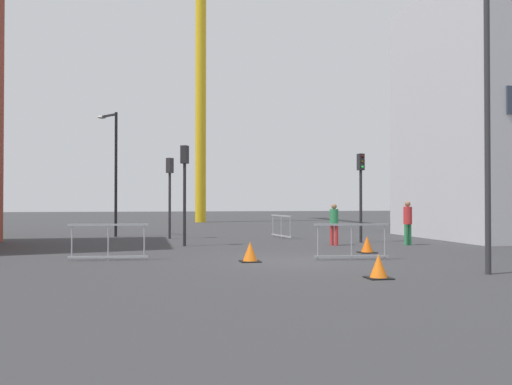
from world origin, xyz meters
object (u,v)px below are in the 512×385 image
object	(u,v)px
construction_crane	(201,40)
traffic_cone_by_barrier	(250,252)
pedestrian_walking	(334,221)
pedestrian_waiting	(408,219)
traffic_light_near	(361,183)
traffic_cone_orange	(379,267)
traffic_light_far	(185,178)
traffic_cone_on_verge	(367,245)
traffic_light_verge	(170,184)
streetlamp_short	(114,163)
streetlamp_tall	(495,45)

from	to	relation	value
construction_crane	traffic_cone_by_barrier	distance (m)	33.77
pedestrian_walking	pedestrian_waiting	size ratio (longest dim) A/B	0.94
traffic_light_near	traffic_cone_orange	bearing A→B (deg)	-110.01
traffic_light_far	traffic_light_near	bearing A→B (deg)	3.53
pedestrian_walking	traffic_cone_on_verge	size ratio (longest dim) A/B	2.92
traffic_cone_orange	traffic_cone_on_verge	world-z (taller)	traffic_cone_on_verge
traffic_light_verge	traffic_light_far	bearing A→B (deg)	-85.34
streetlamp_short	traffic_cone_orange	xyz separation A→B (m)	(6.63, -16.78, -3.40)
pedestrian_waiting	traffic_cone_by_barrier	xyz separation A→B (m)	(-7.32, -4.83, -0.75)
traffic_cone_on_verge	pedestrian_waiting	bearing A→B (deg)	44.43
streetlamp_tall	traffic_light_far	distance (m)	12.36
construction_crane	streetlamp_tall	size ratio (longest dim) A/B	2.37
streetlamp_short	traffic_light_near	distance (m)	12.24
pedestrian_waiting	traffic_light_near	bearing A→B (deg)	127.56
traffic_light_near	traffic_cone_by_barrier	bearing A→B (deg)	-132.74
streetlamp_tall	traffic_cone_orange	world-z (taller)	streetlamp_tall
streetlamp_short	traffic_cone_by_barrier	bearing A→B (deg)	-70.79
streetlamp_tall	traffic_cone_on_verge	size ratio (longest dim) A/B	16.87
traffic_cone_by_barrier	traffic_light_far	bearing A→B (deg)	103.32
pedestrian_walking	traffic_cone_by_barrier	bearing A→B (deg)	-129.96
traffic_light_near	pedestrian_waiting	distance (m)	2.61
pedestrian_waiting	traffic_cone_orange	distance (m)	10.25
streetlamp_tall	traffic_light_verge	size ratio (longest dim) A/B	2.52
traffic_light_near	pedestrian_waiting	size ratio (longest dim) A/B	2.15
construction_crane	pedestrian_waiting	bearing A→B (deg)	-77.52
construction_crane	streetlamp_tall	distance (m)	35.81
pedestrian_walking	traffic_cone_by_barrier	xyz separation A→B (m)	(-4.37, -5.22, -0.68)
streetlamp_tall	traffic_cone_by_barrier	bearing A→B (deg)	142.06
pedestrian_waiting	streetlamp_tall	bearing A→B (deg)	-103.74
streetlamp_tall	traffic_light_near	distance (m)	10.97
construction_crane	streetlamp_tall	world-z (taller)	construction_crane
construction_crane	traffic_cone_by_barrier	world-z (taller)	construction_crane
construction_crane	traffic_cone_on_verge	distance (m)	32.09
streetlamp_tall	traffic_cone_by_barrier	world-z (taller)	streetlamp_tall
traffic_cone_orange	traffic_light_near	bearing A→B (deg)	69.99
streetlamp_short	traffic_light_near	size ratio (longest dim) A/B	1.64
construction_crane	traffic_light_verge	size ratio (longest dim) A/B	5.99
traffic_light_verge	traffic_light_far	xyz separation A→B (m)	(0.36, -4.43, 0.10)
construction_crane	traffic_light_verge	bearing A→B (deg)	-99.96
streetlamp_tall	traffic_cone_on_verge	distance (m)	7.97
streetlamp_tall	pedestrian_waiting	size ratio (longest dim) A/B	5.42
traffic_cone_on_verge	traffic_light_far	bearing A→B (deg)	145.04
streetlamp_tall	streetlamp_short	xyz separation A→B (m)	(-9.60, 16.78, -1.81)
streetlamp_short	pedestrian_waiting	size ratio (longest dim) A/B	3.51
traffic_light_verge	traffic_cone_orange	world-z (taller)	traffic_light_verge
pedestrian_walking	traffic_cone_on_verge	bearing A→B (deg)	-89.48
streetlamp_tall	traffic_cone_by_barrier	xyz separation A→B (m)	(-5.15, 4.02, -5.20)
streetlamp_short	traffic_cone_orange	world-z (taller)	streetlamp_short
pedestrian_walking	traffic_cone_orange	xyz separation A→B (m)	(-2.19, -9.23, -0.70)
streetlamp_tall	traffic_cone_orange	size ratio (longest dim) A/B	17.12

